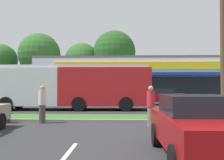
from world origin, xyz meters
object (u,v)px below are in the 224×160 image
city_bus (69,86)px  car_0 (160,96)px  pedestrian_far (42,104)px  utility_pole (220,15)px  car_1 (199,126)px  pedestrian_near_bench (151,106)px

city_bus → car_0: 9.21m
car_0 → pedestrian_far: 14.19m
utility_pole → car_0: 11.73m
car_1 → pedestrian_near_bench: (-0.58, 4.85, 0.10)m
city_bus → car_1: bearing=113.3°
car_1 → pedestrian_far: bearing=-135.6°
city_bus → car_1: (5.71, -12.53, -0.99)m
car_0 → city_bus: bearing=35.3°
pedestrian_near_bench → pedestrian_far: size_ratio=1.00×
car_1 → pedestrian_near_bench: size_ratio=2.44×
city_bus → car_0: city_bus is taller
pedestrian_near_bench → car_0: bearing=-91.6°
utility_pole → car_1: 9.16m
car_1 → pedestrian_far: 7.94m
car_1 → car_0: bearing=174.4°
city_bus → pedestrian_far: city_bus is taller
utility_pole → pedestrian_near_bench: bearing=-149.0°
utility_pole → pedestrian_far: (-8.84, -1.50, -4.55)m
pedestrian_far → utility_pole: bearing=-86.7°
city_bus → car_1: 13.81m
car_0 → utility_pole: bearing=98.2°
utility_pole → pedestrian_far: bearing=-170.4°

